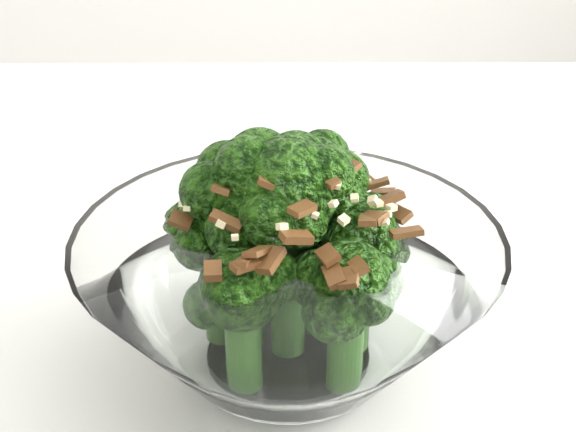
{
  "coord_description": "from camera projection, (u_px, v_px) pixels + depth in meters",
  "views": [
    {
      "loc": [
        0.22,
        -0.33,
        1.02
      ],
      "look_at": [
        0.25,
        0.01,
        0.83
      ],
      "focal_mm": 55.0,
      "sensor_mm": 36.0,
      "label": 1
    }
  ],
  "objects": [
    {
      "name": "table",
      "position": [
        11.0,
        412.0,
        0.5
      ],
      "size": [
        1.27,
        0.91,
        0.75
      ],
      "color": "white",
      "rests_on": "ground"
    },
    {
      "name": "broccoli_dish",
      "position": [
        289.0,
        285.0,
        0.4
      ],
      "size": [
        0.19,
        0.19,
        0.12
      ],
      "color": "white",
      "rests_on": "table"
    }
  ]
}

